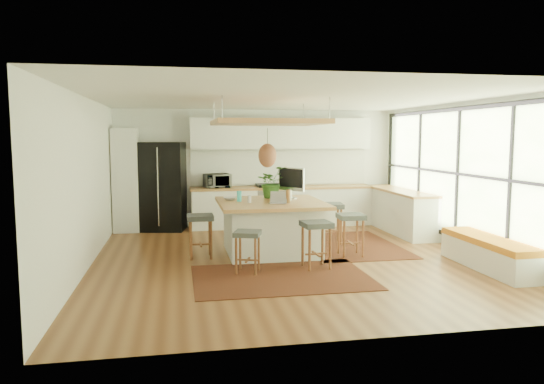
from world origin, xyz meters
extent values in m
plane|color=brown|center=(0.00, 0.00, 0.00)|extent=(7.00, 7.00, 0.00)
plane|color=white|center=(0.00, 0.00, 2.70)|extent=(7.00, 7.00, 0.00)
plane|color=white|center=(0.00, 3.50, 1.35)|extent=(6.50, 0.00, 6.50)
plane|color=white|center=(0.00, -3.50, 1.35)|extent=(6.50, 0.00, 6.50)
plane|color=white|center=(-3.25, 0.00, 1.35)|extent=(0.00, 7.00, 7.00)
plane|color=white|center=(3.25, 0.00, 1.35)|extent=(0.00, 7.00, 7.00)
cube|color=white|center=(-2.95, 3.18, 1.12)|extent=(0.55, 0.60, 2.25)
cube|color=white|center=(0.55, 3.18, 0.44)|extent=(4.20, 0.60, 0.88)
cube|color=#A86F3B|center=(0.55, 3.18, 0.90)|extent=(4.24, 0.64, 0.05)
cube|color=white|center=(0.55, 3.48, 1.35)|extent=(4.20, 0.02, 0.80)
cube|color=white|center=(0.55, 3.32, 2.15)|extent=(4.20, 0.34, 0.70)
cube|color=white|center=(2.93, 2.00, 0.44)|extent=(0.60, 2.50, 0.88)
cube|color=#A86F3B|center=(2.93, 2.00, 0.90)|extent=(0.64, 2.54, 0.05)
cube|color=black|center=(-0.35, -1.10, 0.01)|extent=(2.60, 1.80, 0.01)
cube|color=black|center=(1.36, 0.86, 0.01)|extent=(1.80, 2.60, 0.01)
imported|color=#A5A5AA|center=(-0.96, 3.19, 1.12)|extent=(0.63, 0.44, 0.38)
imported|color=#1E4C19|center=(-0.12, 1.04, 1.16)|extent=(0.79, 0.80, 0.47)
imported|color=silver|center=(-0.92, 0.82, 0.96)|extent=(0.24, 0.24, 0.06)
cylinder|color=#32C1C9|center=(-0.76, 0.63, 1.03)|extent=(0.07, 0.07, 0.19)
cylinder|color=silver|center=(-0.61, 0.38, 1.03)|extent=(0.07, 0.07, 0.19)
cylinder|color=brown|center=(0.04, 0.23, 1.03)|extent=(0.07, 0.07, 0.19)
cylinder|color=silver|center=(0.14, 0.58, 1.03)|extent=(0.07, 0.07, 0.19)
camera|label=1|loc=(-1.83, -8.26, 2.07)|focal=33.49mm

